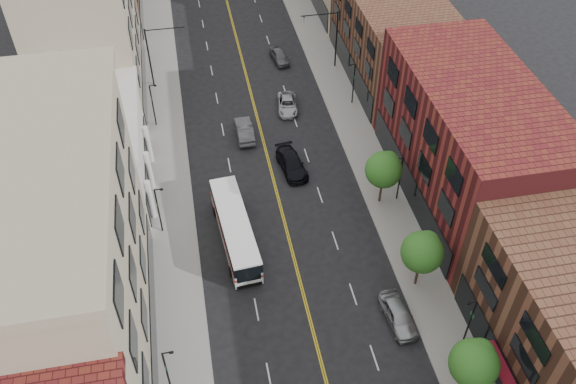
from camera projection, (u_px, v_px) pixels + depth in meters
sidewalk_left at (168, 153)px, 62.81m from camera, size 4.00×110.00×0.15m
sidewalk_right at (355, 131)px, 65.56m from camera, size 4.00×110.00×0.15m
bldg_l_tanoffice at (58, 271)px, 40.01m from camera, size 10.00×22.00×18.00m
bldg_l_white at (88, 157)px, 56.29m from camera, size 10.00×14.00×8.00m
bldg_l_far_a at (85, 20)px, 65.00m from camera, size 10.00×20.00×18.00m
bldg_r_mid at (468, 143)px, 54.60m from camera, size 10.00×22.00×12.00m
bldg_r_far_a at (394, 37)px, 70.29m from camera, size 10.00×20.00×10.00m
tree_r_1 at (475, 362)px, 40.61m from camera, size 3.40×3.40×5.59m
tree_r_2 at (423, 251)px, 47.75m from camera, size 3.40×3.40×5.59m
tree_r_3 at (384, 168)px, 54.89m from camera, size 3.40×3.40×5.59m
lamp_l_1 at (167, 371)px, 41.41m from camera, size 0.81×0.55×5.05m
lamp_l_2 at (159, 208)px, 52.83m from camera, size 0.81×0.55×5.05m
lamp_l_3 at (153, 103)px, 64.26m from camera, size 0.81×0.55×5.05m
lamp_r_1 at (470, 320)px, 44.42m from camera, size 0.81×0.55×5.05m
lamp_r_2 at (400, 176)px, 55.85m from camera, size 0.81×0.55×5.05m
lamp_r_3 at (353, 81)px, 67.28m from camera, size 0.81×0.55×5.05m
signal_mast_left at (155, 50)px, 68.92m from camera, size 4.49×0.18×7.20m
signal_mast_right at (331, 33)px, 71.74m from camera, size 4.49×0.18×7.20m
city_bus at (235, 228)px, 52.91m from camera, size 3.30×11.12×2.82m
car_parked_far at (398, 315)px, 47.35m from camera, size 2.31×4.83×1.59m
car_lane_behind at (245, 130)px, 64.43m from camera, size 1.71×4.83×1.59m
car_lane_a at (292, 164)px, 60.49m from camera, size 2.87×5.56×1.54m
car_lane_b at (287, 104)px, 68.12m from camera, size 2.78×4.96×1.31m
car_lane_c at (280, 56)px, 75.45m from camera, size 2.24×4.36×1.42m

